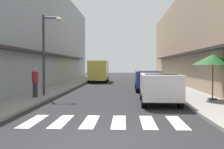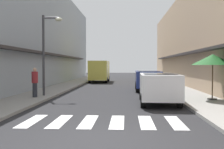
# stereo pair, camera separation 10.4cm
# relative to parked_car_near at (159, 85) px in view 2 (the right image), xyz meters

# --- Properties ---
(ground_plane) EXTENTS (92.17, 92.17, 0.00)m
(ground_plane) POSITION_rel_parked_car_near_xyz_m (-2.36, 10.02, -0.92)
(ground_plane) COLOR #232326
(sidewalk_left) EXTENTS (2.35, 58.65, 0.12)m
(sidewalk_left) POSITION_rel_parked_car_near_xyz_m (-6.94, 10.02, -0.86)
(sidewalk_left) COLOR gray
(sidewalk_left) RESTS_ON ground_plane
(sidewalk_right) EXTENTS (2.35, 58.65, 0.12)m
(sidewalk_right) POSITION_rel_parked_car_near_xyz_m (2.23, 10.02, -0.86)
(sidewalk_right) COLOR gray
(sidewalk_right) RESTS_ON ground_plane
(building_row_left) EXTENTS (5.50, 39.71, 9.61)m
(building_row_left) POSITION_rel_parked_car_near_xyz_m (-10.61, 11.12, 3.88)
(building_row_left) COLOR #939EA8
(building_row_left) RESTS_ON ground_plane
(building_row_right) EXTENTS (5.50, 39.71, 8.45)m
(building_row_right) POSITION_rel_parked_car_near_xyz_m (5.90, 11.12, 3.30)
(building_row_right) COLOR tan
(building_row_right) RESTS_ON ground_plane
(crosswalk) EXTENTS (5.20, 2.20, 0.01)m
(crosswalk) POSITION_rel_parked_car_near_xyz_m (-2.36, -4.50, -0.92)
(crosswalk) COLOR silver
(crosswalk) RESTS_ON ground_plane
(parked_car_near) EXTENTS (1.92, 4.40, 1.47)m
(parked_car_near) POSITION_rel_parked_car_near_xyz_m (0.00, 0.00, 0.00)
(parked_car_near) COLOR silver
(parked_car_near) RESTS_ON ground_plane
(parked_car_mid) EXTENTS (1.87, 4.04, 1.47)m
(parked_car_mid) POSITION_rel_parked_car_near_xyz_m (0.00, 6.58, -0.00)
(parked_car_mid) COLOR navy
(parked_car_mid) RESTS_ON ground_plane
(delivery_van) EXTENTS (2.04, 5.41, 2.37)m
(delivery_van) POSITION_rel_parked_car_near_xyz_m (-4.56, 17.02, 0.48)
(delivery_van) COLOR #D8CC4C
(delivery_van) RESTS_ON ground_plane
(street_lamp) EXTENTS (1.19, 0.28, 4.64)m
(street_lamp) POSITION_rel_parked_car_near_xyz_m (-6.16, 2.19, 2.08)
(street_lamp) COLOR #38383D
(street_lamp) RESTS_ON sidewalk_left
(cafe_umbrella) EXTENTS (2.14, 2.14, 2.32)m
(cafe_umbrella) POSITION_rel_parked_car_near_xyz_m (2.81, 0.72, 1.23)
(cafe_umbrella) COLOR #262626
(cafe_umbrella) RESTS_ON sidewalk_right
(pedestrian_walking_near) EXTENTS (0.34, 0.34, 1.62)m
(pedestrian_walking_near) POSITION_rel_parked_car_near_xyz_m (-6.61, 1.35, 0.05)
(pedestrian_walking_near) COLOR #282B33
(pedestrian_walking_near) RESTS_ON sidewalk_left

